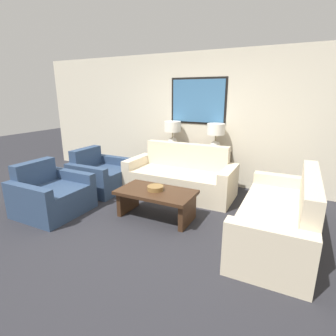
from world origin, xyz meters
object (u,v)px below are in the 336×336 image
Objects in this scene: coffee_table at (156,198)px; armchair_near_back_wall at (100,176)px; table_lamp_left at (173,131)px; armchair_near_camera at (51,196)px; console_table at (192,167)px; decorative_bowl at (155,188)px; table_lamp_right at (216,134)px; couch_by_back_wall at (180,178)px; couch_by_side at (280,218)px.

coffee_table is 1.19× the size of armchair_near_back_wall.
table_lamp_left is 0.57× the size of armchair_near_camera.
armchair_near_camera is at bearing -114.33° from table_lamp_left.
console_table is at bearing 36.98° from armchair_near_back_wall.
table_lamp_left reaches higher than decorative_bowl.
table_lamp_right is 0.28× the size of couch_by_back_wall.
couch_by_side is at bearing -49.42° from table_lamp_right.
decorative_bowl is at bearing -103.33° from table_lamp_right.
couch_by_back_wall is at bearing -126.80° from table_lamp_right.
table_lamp_left is 2.89m from couch_by_side.
decorative_bowl is (-0.40, -1.70, -0.63)m from table_lamp_right.
couch_by_side is at bearing -27.85° from couch_by_back_wall.
armchair_near_camera reaches higher than coffee_table.
table_lamp_right reaches higher than decorative_bowl.
armchair_near_camera is at bearing -167.91° from couch_by_side.
table_lamp_right is at bearing 130.58° from couch_by_side.
table_lamp_left is at bearing 145.29° from couch_by_side.
coffee_table is 1.69m from armchair_near_back_wall.
couch_by_back_wall is 2.06m from couch_by_side.
coffee_table is at bearing -72.27° from table_lamp_left.
table_lamp_right is 2.23m from couch_by_side.
armchair_near_back_wall is at bearing 159.85° from coffee_table.
decorative_bowl is at bearing -87.88° from console_table.
console_table is 0.63m from couch_by_back_wall.
coffee_table is at bearing -102.57° from table_lamp_right.
couch_by_side is 2.06× the size of armchair_near_back_wall.
table_lamp_left is 0.48× the size of coffee_table.
armchair_near_back_wall and armchair_near_camera have the same top height.
table_lamp_left is at bearing 107.73° from coffee_table.
armchair_near_camera is at bearing -90.00° from armchair_near_back_wall.
table_lamp_left is 1.74m from armchair_near_back_wall.
table_lamp_left reaches higher than coffee_table.
decorative_bowl is at bearing 138.91° from coffee_table.
coffee_table is (-1.74, -0.13, 0.01)m from couch_by_side.
coffee_table is (0.08, -1.72, -0.05)m from console_table.
table_lamp_right is 1.86m from decorative_bowl.
table_lamp_right is at bearing 77.43° from coffee_table.
decorative_bowl is 1.69m from armchair_near_camera.
armchair_near_camera is (-1.97, -2.30, -0.82)m from table_lamp_right.
console_table is 6.10× the size of decorative_bowl.
table_lamp_left reaches higher than console_table.
table_lamp_left is 0.93m from table_lamp_right.
console_table is at bearing 0.00° from table_lamp_left.
armchair_near_camera is (-1.57, -0.60, -0.19)m from decorative_bowl.
armchair_near_back_wall is (-1.57, 0.57, -0.19)m from decorative_bowl.
couch_by_back_wall is 1.00× the size of couch_by_side.
table_lamp_right is 2.27× the size of decorative_bowl.
armchair_near_back_wall is at bearing -132.53° from table_lamp_left.
table_lamp_right is 1.11m from couch_by_back_wall.
couch_by_back_wall is 2.06× the size of armchair_near_back_wall.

